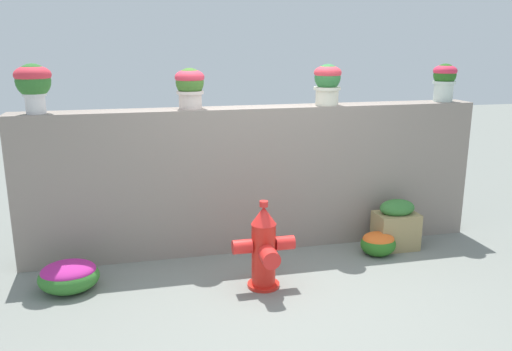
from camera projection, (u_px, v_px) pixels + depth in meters
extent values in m
plane|color=slate|center=(289.00, 299.00, 4.54)|extent=(24.00, 24.00, 0.00)
cube|color=gray|center=(256.00, 178.00, 5.54)|extent=(4.81, 0.33, 1.51)
cylinder|color=silver|center=(35.00, 103.00, 4.84)|extent=(0.18, 0.18, 0.19)
cylinder|color=silver|center=(35.00, 94.00, 4.82)|extent=(0.21, 0.21, 0.03)
sphere|color=#2F6B2B|center=(33.00, 81.00, 4.79)|extent=(0.31, 0.31, 0.31)
ellipsoid|color=#DB3241|center=(32.00, 75.00, 4.77)|extent=(0.33, 0.33, 0.17)
cylinder|color=beige|center=(190.00, 100.00, 5.20)|extent=(0.23, 0.23, 0.18)
cylinder|color=beige|center=(190.00, 92.00, 5.19)|extent=(0.27, 0.27, 0.03)
sphere|color=#41722A|center=(190.00, 82.00, 5.16)|extent=(0.28, 0.28, 0.28)
ellipsoid|color=#E4374B|center=(190.00, 77.00, 5.15)|extent=(0.29, 0.29, 0.15)
cylinder|color=beige|center=(327.00, 96.00, 5.47)|extent=(0.24, 0.24, 0.19)
cylinder|color=beige|center=(327.00, 88.00, 5.45)|extent=(0.28, 0.28, 0.03)
sphere|color=#32763B|center=(328.00, 77.00, 5.42)|extent=(0.27, 0.27, 0.27)
ellipsoid|color=#E63A47|center=(328.00, 73.00, 5.41)|extent=(0.29, 0.29, 0.15)
cylinder|color=silver|center=(443.00, 91.00, 5.81)|extent=(0.21, 0.21, 0.22)
cylinder|color=silver|center=(444.00, 82.00, 5.79)|extent=(0.24, 0.24, 0.03)
sphere|color=#275E1D|center=(445.00, 75.00, 5.76)|extent=(0.25, 0.25, 0.25)
ellipsoid|color=#DC2F4C|center=(445.00, 71.00, 5.75)|extent=(0.26, 0.26, 0.13)
cylinder|color=red|center=(263.00, 285.00, 4.77)|extent=(0.29, 0.29, 0.03)
cylinder|color=red|center=(264.00, 256.00, 4.70)|extent=(0.22, 0.22, 0.60)
cone|color=red|center=(264.00, 215.00, 4.61)|extent=(0.23, 0.23, 0.16)
cylinder|color=red|center=(264.00, 204.00, 4.58)|extent=(0.08, 0.08, 0.05)
cylinder|color=red|center=(242.00, 247.00, 4.63)|extent=(0.17, 0.13, 0.13)
cylinder|color=red|center=(285.00, 243.00, 4.72)|extent=(0.17, 0.13, 0.13)
cylinder|color=red|center=(269.00, 257.00, 4.49)|extent=(0.16, 0.19, 0.16)
ellipsoid|color=#31702A|center=(69.00, 277.00, 4.68)|extent=(0.53, 0.48, 0.27)
ellipsoid|color=#AC227D|center=(68.00, 271.00, 4.66)|extent=(0.48, 0.43, 0.15)
ellipsoid|color=#2A6A1F|center=(378.00, 244.00, 5.46)|extent=(0.37, 0.33, 0.25)
ellipsoid|color=orange|center=(378.00, 239.00, 5.45)|extent=(0.33, 0.30, 0.14)
cube|color=#968254|center=(396.00, 231.00, 5.61)|extent=(0.45, 0.31, 0.39)
ellipsoid|color=#347232|center=(397.00, 208.00, 5.55)|extent=(0.38, 0.26, 0.18)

